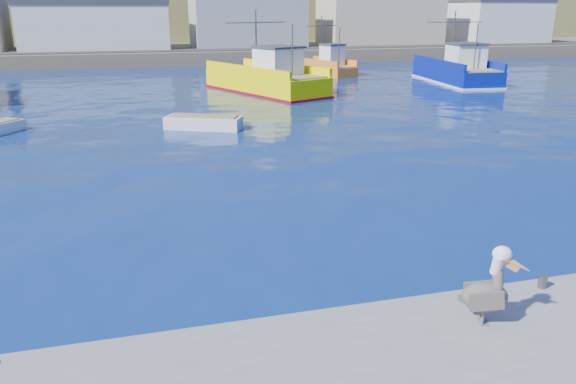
% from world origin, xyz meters
% --- Properties ---
extents(ground, '(260.00, 260.00, 0.00)m').
position_xyz_m(ground, '(0.00, 0.00, 0.00)').
color(ground, '#061F4F').
rests_on(ground, ground).
extents(dock_bollards, '(36.20, 0.20, 0.30)m').
position_xyz_m(dock_bollards, '(0.60, -3.40, 0.65)').
color(dock_bollards, '#4C4C4C').
rests_on(dock_bollards, dock).
extents(trawler_yellow_b, '(8.78, 13.10, 6.66)m').
position_xyz_m(trawler_yellow_b, '(4.90, 32.86, 1.10)').
color(trawler_yellow_b, '#FDF200').
rests_on(trawler_yellow_b, ground).
extents(trawler_blue, '(5.52, 11.85, 6.54)m').
position_xyz_m(trawler_blue, '(23.65, 34.48, 1.05)').
color(trawler_blue, navy).
rests_on(trawler_blue, ground).
extents(boat_orange, '(5.15, 7.89, 5.96)m').
position_xyz_m(boat_orange, '(13.91, 43.84, 0.99)').
color(boat_orange, orange).
rests_on(boat_orange, ground).
extents(skiff_mid, '(4.62, 3.22, 0.95)m').
position_xyz_m(skiff_mid, '(-2.08, 19.29, 0.30)').
color(skiff_mid, silver).
rests_on(skiff_mid, ground).
extents(skiff_far, '(2.18, 3.70, 0.76)m').
position_xyz_m(skiff_far, '(31.48, 39.58, 0.24)').
color(skiff_far, silver).
rests_on(skiff_far, ground).
extents(pelican, '(1.37, 0.84, 1.72)m').
position_xyz_m(pelican, '(0.82, -4.38, 1.23)').
color(pelican, '#595451').
rests_on(pelican, dock).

